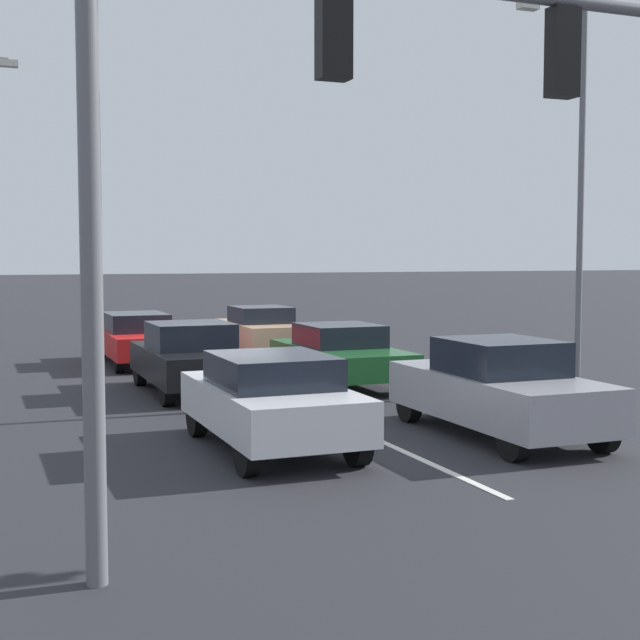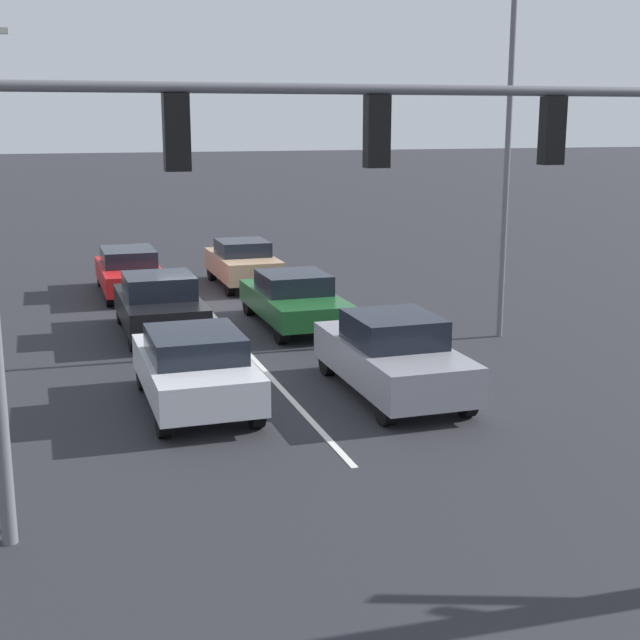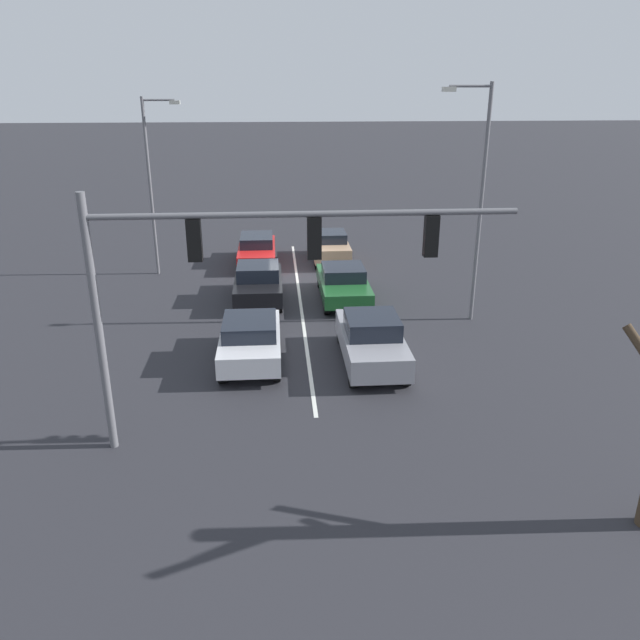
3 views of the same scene
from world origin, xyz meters
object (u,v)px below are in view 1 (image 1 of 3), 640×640
Objects in this scene: car_gray_leftlane_front at (498,388)px; street_lamp_left_shoulder at (575,171)px; car_black_midlane_second at (190,357)px; car_red_midlane_third at (137,338)px; car_tan_leftlane_third at (261,331)px; car_silver_midlane_front at (271,399)px; traffic_signal_gantry at (411,96)px; car_darkgreen_leftlane_second at (340,354)px.

street_lamp_left_shoulder is (-4.22, -3.64, 4.03)m from car_gray_leftlane_front.
car_black_midlane_second reaches higher than car_red_midlane_third.
car_tan_leftlane_third is at bearing -176.63° from car_red_midlane_third.
car_tan_leftlane_third is 10.49m from street_lamp_left_shoulder.
car_gray_leftlane_front is 0.99× the size of car_red_midlane_third.
car_tan_leftlane_third is at bearing -106.92° from car_silver_midlane_front.
street_lamp_left_shoulder reaches higher than car_black_midlane_second.
car_silver_midlane_front is 11.66m from car_red_midlane_third.
car_silver_midlane_front reaches higher than car_red_midlane_third.
car_gray_leftlane_front reaches higher than car_red_midlane_third.
car_black_midlane_second is 11.46m from traffic_signal_gantry.
car_gray_leftlane_front is 0.46× the size of traffic_signal_gantry.
car_darkgreen_leftlane_second is at bearing -109.15° from traffic_signal_gantry.
street_lamp_left_shoulder is at bearing 160.62° from car_black_midlane_second.
car_red_midlane_third is (3.87, -12.02, -0.07)m from car_gray_leftlane_front.
car_silver_midlane_front is 0.42× the size of traffic_signal_gantry.
car_black_midlane_second is at bearing -91.18° from traffic_signal_gantry.
car_darkgreen_leftlane_second is at bearing -30.94° from street_lamp_left_shoulder.
street_lamp_left_shoulder is (-8.06, -3.27, 4.04)m from car_silver_midlane_front.
car_silver_midlane_front is at bearing 58.49° from car_darkgreen_leftlane_second.
car_tan_leftlane_third is at bearing -62.64° from street_lamp_left_shoulder.
car_tan_leftlane_third is at bearing -120.76° from car_black_midlane_second.
street_lamp_left_shoulder is (-7.91, 2.78, 4.05)m from car_black_midlane_second.
car_tan_leftlane_third is 0.48× the size of street_lamp_left_shoulder.
car_gray_leftlane_front is 7.40m from car_black_midlane_second.
car_gray_leftlane_front reaches higher than car_tan_leftlane_third.
car_gray_leftlane_front is 1.08× the size of car_silver_midlane_front.
car_darkgreen_leftlane_second is 5.94m from car_tan_leftlane_third.
street_lamp_left_shoulder is (-8.13, -8.02, 0.23)m from traffic_signal_gantry.
traffic_signal_gantry reaches higher than car_red_midlane_third.
car_red_midlane_third is at bearing -72.16° from car_gray_leftlane_front.
street_lamp_left_shoulder is at bearing 117.36° from car_tan_leftlane_third.
traffic_signal_gantry is 11.42m from street_lamp_left_shoulder.
car_black_midlane_second is 9.31m from street_lamp_left_shoulder.
street_lamp_left_shoulder reaches higher than car_darkgreen_leftlane_second.
car_gray_leftlane_front is at bearing 119.90° from car_black_midlane_second.
street_lamp_left_shoulder reaches higher than car_gray_leftlane_front.
car_black_midlane_second is 6.77m from car_tan_leftlane_third.
car_darkgreen_leftlane_second is 1.02× the size of car_red_midlane_third.
car_silver_midlane_front reaches higher than car_darkgreen_leftlane_second.
car_silver_midlane_front is at bearing 73.08° from car_tan_leftlane_third.
traffic_signal_gantry is at bearing 88.82° from car_black_midlane_second.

